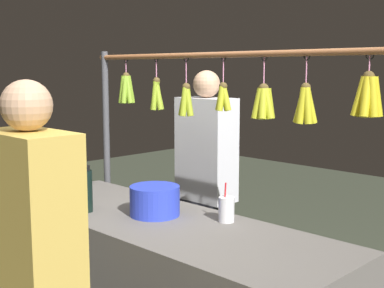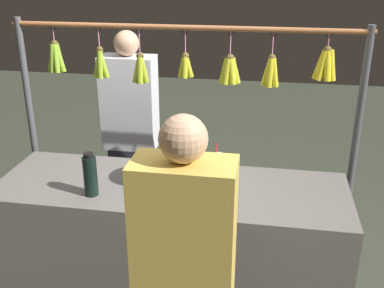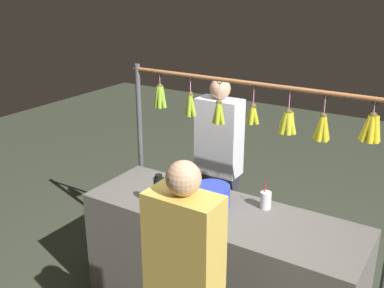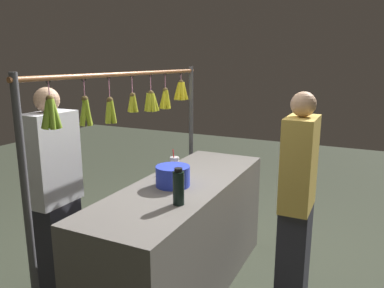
% 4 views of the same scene
% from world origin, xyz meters
% --- Properties ---
extents(display_rack, '(2.16, 0.14, 1.76)m').
position_xyz_m(display_rack, '(-0.04, -0.44, 1.29)').
color(display_rack, '#4C4C51').
rests_on(display_rack, ground).
extents(water_bottle, '(0.07, 0.07, 0.24)m').
position_xyz_m(water_bottle, '(0.40, 0.18, 1.03)').
color(water_bottle, black).
rests_on(water_bottle, market_counter).
extents(blue_bucket, '(0.25, 0.25, 0.15)m').
position_xyz_m(blue_bucket, '(0.09, -0.03, 0.99)').
color(blue_bucket, blue).
rests_on(blue_bucket, market_counter).
extents(drink_cup, '(0.08, 0.08, 0.19)m').
position_xyz_m(drink_cup, '(-0.24, -0.20, 0.97)').
color(drink_cup, silver).
rests_on(drink_cup, market_counter).
extents(vendor_person, '(0.39, 0.21, 1.64)m').
position_xyz_m(vendor_person, '(0.48, -0.83, 0.81)').
color(vendor_person, '#2D2D38').
rests_on(vendor_person, ground).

